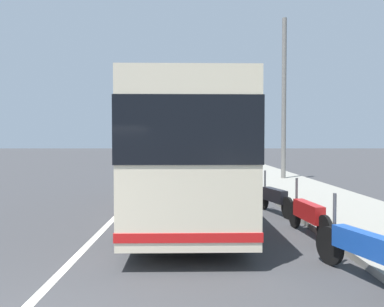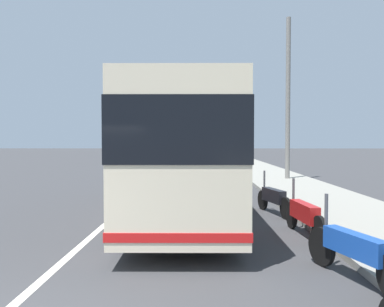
{
  "view_description": "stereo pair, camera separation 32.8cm",
  "coord_description": "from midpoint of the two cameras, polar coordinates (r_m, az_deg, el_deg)",
  "views": [
    {
      "loc": [
        -3.4,
        -2.16,
        2.19
      ],
      "look_at": [
        9.93,
        -2.22,
        1.76
      ],
      "focal_mm": 35.8,
      "sensor_mm": 36.0,
      "label": 1
    },
    {
      "loc": [
        -3.39,
        -2.48,
        2.19
      ],
      "look_at": [
        9.93,
        -2.22,
        1.76
      ],
      "focal_mm": 35.8,
      "sensor_mm": 36.0,
      "label": 2
    }
  ],
  "objects": [
    {
      "name": "sidewalk_curb",
      "position": [
        14.33,
        18.65,
        -6.75
      ],
      "size": [
        110.0,
        3.6,
        0.14
      ],
      "primitive_type": "cube",
      "color": "gray",
      "rests_on": "ground"
    },
    {
      "name": "lane_divider_line",
      "position": [
        13.77,
        -10.05,
        -7.31
      ],
      "size": [
        110.0,
        0.16,
        0.01
      ],
      "primitive_type": "cube",
      "color": "silver",
      "rests_on": "ground"
    },
    {
      "name": "coach_bus",
      "position": [
        11.39,
        -1.62,
        0.73
      ],
      "size": [
        10.37,
        2.65,
        3.46
      ],
      "rotation": [
        0.0,
        0.0,
        0.01
      ],
      "color": "beige",
      "rests_on": "ground"
    },
    {
      "name": "motorcycle_far_end",
      "position": [
        6.68,
        22.91,
        -13.04
      ],
      "size": [
        2.25,
        0.79,
        1.29
      ],
      "rotation": [
        0.0,
        0.0,
        0.31
      ],
      "color": "black",
      "rests_on": "ground"
    },
    {
      "name": "motorcycle_mid_row",
      "position": [
        9.28,
        15.94,
        -8.77
      ],
      "size": [
        2.37,
        0.37,
        1.28
      ],
      "rotation": [
        0.0,
        0.0,
        0.1
      ],
      "color": "black",
      "rests_on": "ground"
    },
    {
      "name": "motorcycle_nearest_curb",
      "position": [
        11.82,
        11.42,
        -6.52
      ],
      "size": [
        2.15,
        0.63,
        1.26
      ],
      "rotation": [
        0.0,
        0.0,
        0.25
      ],
      "color": "black",
      "rests_on": "ground"
    },
    {
      "name": "car_side_street",
      "position": [
        39.45,
        -7.01,
        -0.31
      ],
      "size": [
        4.72,
        2.02,
        1.5
      ],
      "rotation": [
        0.0,
        0.0,
        3.11
      ],
      "color": "black",
      "rests_on": "ground"
    },
    {
      "name": "car_behind_bus",
      "position": [
        50.81,
        -4.73,
        0.15
      ],
      "size": [
        4.03,
        2.07,
        1.42
      ],
      "rotation": [
        0.0,
        0.0,
        3.19
      ],
      "color": "red",
      "rests_on": "ground"
    },
    {
      "name": "car_oncoming",
      "position": [
        52.29,
        -0.66,
        0.22
      ],
      "size": [
        4.22,
        2.04,
        1.43
      ],
      "rotation": [
        0.0,
        0.0,
        -0.04
      ],
      "color": "#2D7238",
      "rests_on": "ground"
    },
    {
      "name": "car_far_distant",
      "position": [
        57.31,
        -4.92,
        0.34
      ],
      "size": [
        4.23,
        2.02,
        1.38
      ],
      "rotation": [
        0.0,
        0.0,
        3.17
      ],
      "color": "navy",
      "rests_on": "ground"
    },
    {
      "name": "utility_pole",
      "position": [
        21.82,
        13.11,
        7.8
      ],
      "size": [
        0.25,
        0.25,
        8.93
      ],
      "primitive_type": "cylinder",
      "color": "slate",
      "rests_on": "ground"
    }
  ]
}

